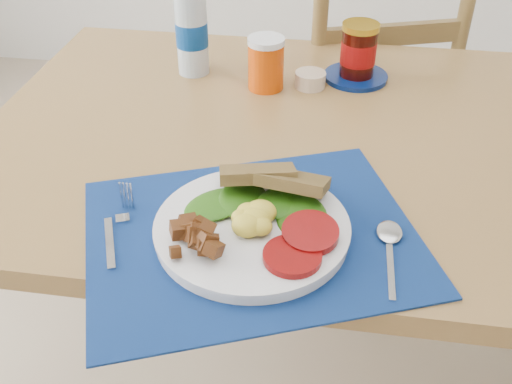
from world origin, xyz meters
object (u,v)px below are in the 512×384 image
Objects in this scene: breakfast_plate at (248,225)px; jam_on_saucer at (358,55)px; water_bottle at (191,27)px; juice_glass at (266,65)px; chair_far at (369,71)px.

breakfast_plate is 0.59m from jam_on_saucer.
water_bottle is 0.19m from juice_glass.
water_bottle is at bearing 107.16° from breakfast_plate.
chair_far is 8.47× the size of jam_on_saucer.
juice_glass is (0.17, -0.05, -0.05)m from water_bottle.
chair_far is at bearing 82.83° from jam_on_saucer.
chair_far reaches higher than juice_glass.
water_bottle is at bearing 163.04° from juice_glass.
jam_on_saucer is at bearing 3.23° from water_bottle.
juice_glass is at bearing 90.76° from breakfast_plate.
chair_far reaches higher than water_bottle.
chair_far is 4.13× the size of breakfast_plate.
chair_far is 0.62m from water_bottle.
jam_on_saucer is at bearing 63.65° from chair_far.
breakfast_plate is 0.50m from juice_glass.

